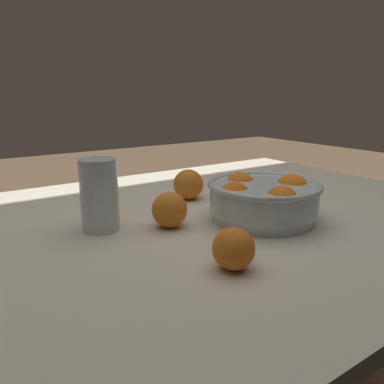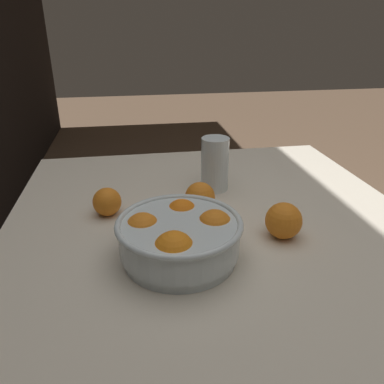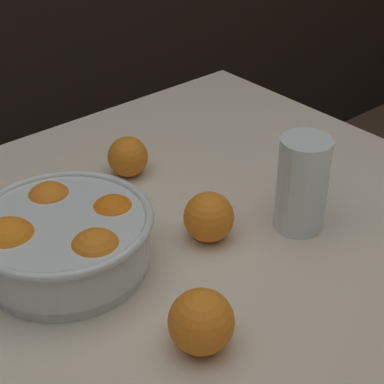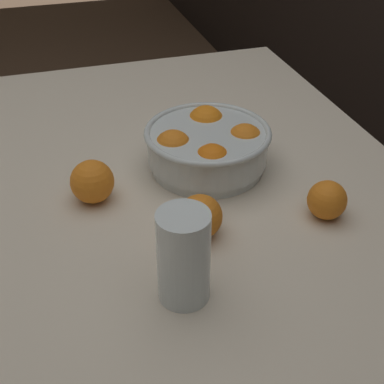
{
  "view_description": "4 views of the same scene",
  "coord_description": "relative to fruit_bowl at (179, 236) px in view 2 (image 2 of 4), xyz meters",
  "views": [
    {
      "loc": [
        0.55,
        0.67,
        1.03
      ],
      "look_at": [
        0.1,
        0.02,
        0.82
      ],
      "focal_mm": 35.0,
      "sensor_mm": 36.0,
      "label": 1
    },
    {
      "loc": [
        -0.65,
        0.18,
        1.19
      ],
      "look_at": [
        0.1,
        0.05,
        0.84
      ],
      "focal_mm": 35.0,
      "sensor_mm": 36.0,
      "label": 2
    },
    {
      "loc": [
        -0.35,
        -0.54,
        1.33
      ],
      "look_at": [
        0.16,
        0.06,
        0.82
      ],
      "focal_mm": 60.0,
      "sensor_mm": 36.0,
      "label": 3
    },
    {
      "loc": [
        0.83,
        -0.19,
        1.34
      ],
      "look_at": [
        0.14,
        0.02,
        0.82
      ],
      "focal_mm": 50.0,
      "sensor_mm": 36.0,
      "label": 4
    }
  ],
  "objects": [
    {
      "name": "orange_loose_near_bowl",
      "position": [
        0.04,
        -0.23,
        -0.01
      ],
      "size": [
        0.08,
        0.08,
        0.08
      ],
      "primitive_type": "sphere",
      "color": "orange",
      "rests_on": "dining_table"
    },
    {
      "name": "juice_glass",
      "position": [
        0.32,
        -0.14,
        0.02
      ],
      "size": [
        0.08,
        0.08,
        0.15
      ],
      "color": "#F4A314",
      "rests_on": "dining_table"
    },
    {
      "name": "orange_loose_aside",
      "position": [
        0.21,
        0.15,
        -0.01
      ],
      "size": [
        0.07,
        0.07,
        0.07
      ],
      "primitive_type": "sphere",
      "color": "orange",
      "rests_on": "dining_table"
    },
    {
      "name": "dining_table",
      "position": [
        0.03,
        -0.1,
        -0.13
      ],
      "size": [
        1.25,
        0.98,
        0.76
      ],
      "color": "beige",
      "rests_on": "ground_plane"
    },
    {
      "name": "orange_loose_front",
      "position": [
        0.19,
        -0.08,
        -0.01
      ],
      "size": [
        0.07,
        0.07,
        0.07
      ],
      "primitive_type": "sphere",
      "color": "orange",
      "rests_on": "dining_table"
    },
    {
      "name": "fruit_bowl",
      "position": [
        0.0,
        0.0,
        0.0
      ],
      "size": [
        0.25,
        0.25,
        0.1
      ],
      "color": "silver",
      "rests_on": "dining_table"
    }
  ]
}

